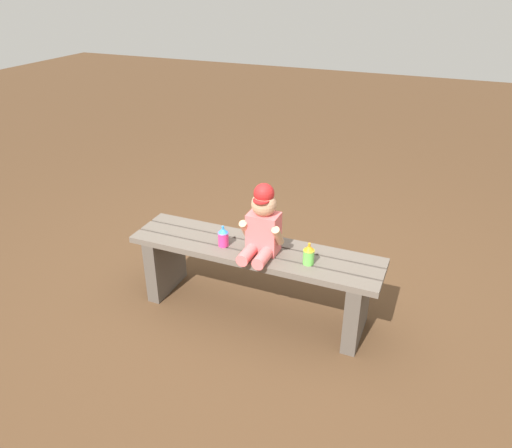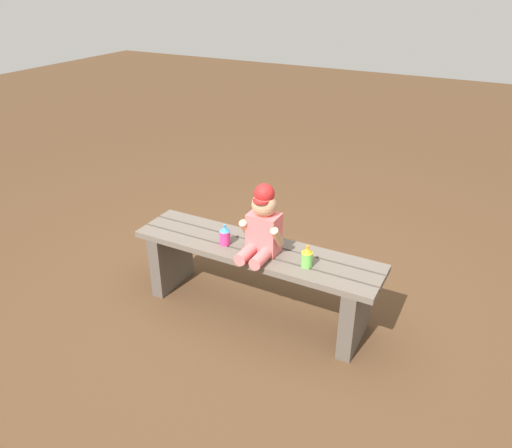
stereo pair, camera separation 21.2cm
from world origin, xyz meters
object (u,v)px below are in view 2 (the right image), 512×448
(park_bench, at_px, (255,269))
(sippy_cup_right, at_px, (307,257))
(sippy_cup_left, at_px, (225,235))
(child_figure, at_px, (263,224))

(park_bench, distance_m, sippy_cup_right, 0.39)
(sippy_cup_left, relative_size, sippy_cup_right, 1.00)
(child_figure, bearing_deg, sippy_cup_left, -176.19)
(sippy_cup_left, bearing_deg, sippy_cup_right, 0.00)
(park_bench, height_order, sippy_cup_right, sippy_cup_right)
(park_bench, distance_m, child_figure, 0.33)
(park_bench, height_order, child_figure, child_figure)
(child_figure, distance_m, sippy_cup_right, 0.30)
(park_bench, relative_size, sippy_cup_left, 11.75)
(child_figure, relative_size, sippy_cup_left, 3.26)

